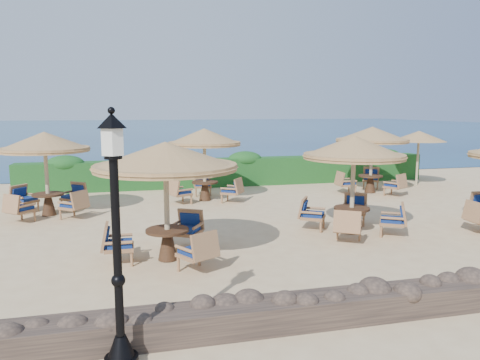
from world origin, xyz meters
TOP-DOWN VIEW (x-y plane):
  - ground at (0.00, 0.00)m, footprint 120.00×120.00m
  - sea at (0.00, 70.00)m, footprint 160.00×160.00m
  - hedge at (0.00, 7.20)m, footprint 18.00×0.90m
  - stone_wall at (0.00, -6.20)m, footprint 15.00×0.65m
  - lamp_post at (-4.80, -6.80)m, footprint 0.44×0.44m
  - extra_parasol at (7.80, 5.20)m, footprint 2.30×2.30m
  - cafe_set_0 at (-3.80, -2.49)m, footprint 3.18×3.18m
  - cafe_set_1 at (1.28, -1.36)m, footprint 2.75×2.75m
  - cafe_set_3 at (-7.06, 2.87)m, footprint 2.74×2.74m
  - cafe_set_4 at (-1.83, 4.10)m, footprint 2.77×2.76m
  - cafe_set_5 at (4.92, 4.10)m, footprint 2.88×2.88m

SIDE VIEW (x-z plane):
  - ground at x=0.00m, z-range 0.00..0.00m
  - sea at x=0.00m, z-range 0.00..0.00m
  - stone_wall at x=0.00m, z-range 0.00..0.44m
  - hedge at x=0.00m, z-range 0.00..1.20m
  - lamp_post at x=-4.80m, z-range -0.10..3.21m
  - cafe_set_3 at x=-7.06m, z-range 0.48..3.13m
  - cafe_set_1 at x=1.28m, z-range 0.48..3.13m
  - cafe_set_4 at x=-1.83m, z-range 0.55..3.21m
  - cafe_set_5 at x=4.92m, z-range 0.60..3.26m
  - cafe_set_0 at x=-3.80m, z-range 0.66..3.31m
  - extra_parasol at x=7.80m, z-range 0.97..3.37m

